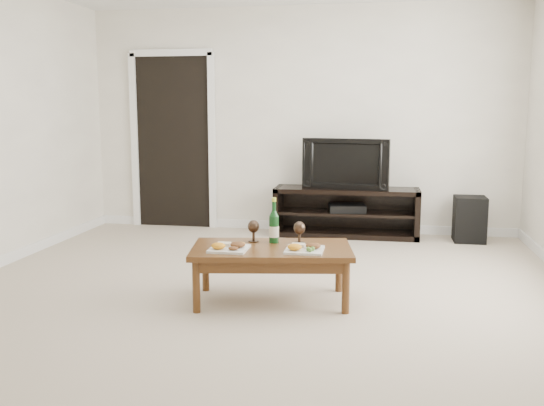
{
  "coord_description": "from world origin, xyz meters",
  "views": [
    {
      "loc": [
        0.9,
        -4.32,
        1.45
      ],
      "look_at": [
        0.08,
        0.36,
        0.7
      ],
      "focal_mm": 40.0,
      "sensor_mm": 36.0,
      "label": 1
    }
  ],
  "objects_px": {
    "media_console": "(346,212)",
    "television": "(347,163)",
    "coffee_table": "(272,274)",
    "subwoofer": "(470,219)"
  },
  "relations": [
    {
      "from": "media_console",
      "to": "television",
      "type": "xyz_separation_m",
      "value": [
        0.0,
        0.0,
        0.56
      ]
    },
    {
      "from": "media_console",
      "to": "coffee_table",
      "type": "height_order",
      "value": "media_console"
    },
    {
      "from": "subwoofer",
      "to": "coffee_table",
      "type": "distance_m",
      "value": 2.99
    },
    {
      "from": "television",
      "to": "subwoofer",
      "type": "distance_m",
      "value": 1.46
    },
    {
      "from": "media_console",
      "to": "television",
      "type": "relative_size",
      "value": 1.66
    },
    {
      "from": "television",
      "to": "coffee_table",
      "type": "bearing_deg",
      "value": -90.13
    },
    {
      "from": "subwoofer",
      "to": "coffee_table",
      "type": "bearing_deg",
      "value": -125.93
    },
    {
      "from": "subwoofer",
      "to": "media_console",
      "type": "bearing_deg",
      "value": 177.82
    },
    {
      "from": "television",
      "to": "coffee_table",
      "type": "relative_size",
      "value": 0.83
    },
    {
      "from": "subwoofer",
      "to": "coffee_table",
      "type": "relative_size",
      "value": 0.42
    }
  ]
}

